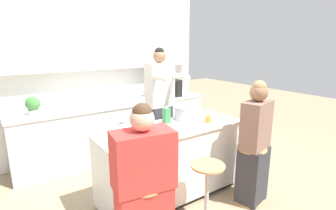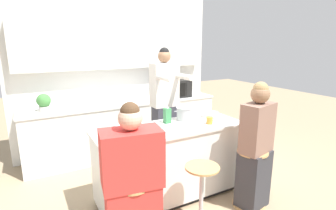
{
  "view_description": "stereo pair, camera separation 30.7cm",
  "coord_description": "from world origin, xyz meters",
  "px_view_note": "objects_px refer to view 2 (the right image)",
  "views": [
    {
      "loc": [
        -1.7,
        -2.4,
        1.88
      ],
      "look_at": [
        0.0,
        0.07,
        1.16
      ],
      "focal_mm": 28.0,
      "sensor_mm": 36.0,
      "label": 1
    },
    {
      "loc": [
        -1.44,
        -2.56,
        1.88
      ],
      "look_at": [
        0.0,
        0.07,
        1.16
      ],
      "focal_mm": 28.0,
      "sensor_mm": 36.0,
      "label": 2
    }
  ],
  "objects_px": {
    "juice_carton": "(167,115)",
    "microwave": "(175,88)",
    "bar_stool_center": "(201,196)",
    "fruit_bowl": "(210,114)",
    "kitchen_island": "(171,162)",
    "potted_plant": "(44,102)",
    "cooking_pot": "(185,113)",
    "person_seated_near": "(255,151)",
    "bar_stool_rightmost": "(251,177)",
    "person_cooking": "(165,112)",
    "person_wrapped_blanket": "(133,187)",
    "coffee_cup_far": "(210,120)",
    "banana_bunch": "(137,124)",
    "coffee_cup_near": "(133,136)"
  },
  "relations": [
    {
      "from": "bar_stool_rightmost",
      "to": "person_wrapped_blanket",
      "type": "distance_m",
      "value": 1.49
    },
    {
      "from": "kitchen_island",
      "to": "person_seated_near",
      "type": "relative_size",
      "value": 1.23
    },
    {
      "from": "kitchen_island",
      "to": "potted_plant",
      "type": "xyz_separation_m",
      "value": [
        -1.24,
        1.56,
        0.57
      ]
    },
    {
      "from": "potted_plant",
      "to": "cooking_pot",
      "type": "bearing_deg",
      "value": -41.94
    },
    {
      "from": "person_cooking",
      "to": "fruit_bowl",
      "type": "relative_size",
      "value": 8.15
    },
    {
      "from": "banana_bunch",
      "to": "bar_stool_center",
      "type": "bearing_deg",
      "value": -68.98
    },
    {
      "from": "bar_stool_center",
      "to": "cooking_pot",
      "type": "distance_m",
      "value": 1.07
    },
    {
      "from": "person_wrapped_blanket",
      "to": "coffee_cup_near",
      "type": "relative_size",
      "value": 12.53
    },
    {
      "from": "cooking_pot",
      "to": "potted_plant",
      "type": "xyz_separation_m",
      "value": [
        -1.55,
        1.39,
        0.04
      ]
    },
    {
      "from": "juice_carton",
      "to": "microwave",
      "type": "distance_m",
      "value": 1.64
    },
    {
      "from": "bar_stool_center",
      "to": "coffee_cup_far",
      "type": "relative_size",
      "value": 6.22
    },
    {
      "from": "person_wrapped_blanket",
      "to": "banana_bunch",
      "type": "xyz_separation_m",
      "value": [
        0.4,
        0.85,
        0.27
      ]
    },
    {
      "from": "bar_stool_center",
      "to": "person_wrapped_blanket",
      "type": "relative_size",
      "value": 0.48
    },
    {
      "from": "person_wrapped_blanket",
      "to": "coffee_cup_near",
      "type": "xyz_separation_m",
      "value": [
        0.18,
        0.43,
        0.29
      ]
    },
    {
      "from": "cooking_pot",
      "to": "person_seated_near",
      "type": "bearing_deg",
      "value": -61.31
    },
    {
      "from": "coffee_cup_far",
      "to": "banana_bunch",
      "type": "distance_m",
      "value": 0.87
    },
    {
      "from": "cooking_pot",
      "to": "microwave",
      "type": "relative_size",
      "value": 0.62
    },
    {
      "from": "kitchen_island",
      "to": "juice_carton",
      "type": "relative_size",
      "value": 8.94
    },
    {
      "from": "bar_stool_center",
      "to": "coffee_cup_far",
      "type": "bearing_deg",
      "value": 47.29
    },
    {
      "from": "cooking_pot",
      "to": "juice_carton",
      "type": "xyz_separation_m",
      "value": [
        -0.27,
        -0.01,
        0.01
      ]
    },
    {
      "from": "bar_stool_rightmost",
      "to": "person_seated_near",
      "type": "relative_size",
      "value": 0.46
    },
    {
      "from": "person_cooking",
      "to": "person_wrapped_blanket",
      "type": "relative_size",
      "value": 1.28
    },
    {
      "from": "person_seated_near",
      "to": "juice_carton",
      "type": "distance_m",
      "value": 1.1
    },
    {
      "from": "person_cooking",
      "to": "person_wrapped_blanket",
      "type": "distance_m",
      "value": 1.64
    },
    {
      "from": "bar_stool_center",
      "to": "person_seated_near",
      "type": "relative_size",
      "value": 0.46
    },
    {
      "from": "person_cooking",
      "to": "coffee_cup_far",
      "type": "bearing_deg",
      "value": -75.8
    },
    {
      "from": "bar_stool_rightmost",
      "to": "juice_carton",
      "type": "relative_size",
      "value": 3.38
    },
    {
      "from": "kitchen_island",
      "to": "bar_stool_center",
      "type": "bearing_deg",
      "value": -90.0
    },
    {
      "from": "person_cooking",
      "to": "bar_stool_center",
      "type": "bearing_deg",
      "value": -102.39
    },
    {
      "from": "coffee_cup_far",
      "to": "potted_plant",
      "type": "distance_m",
      "value": 2.4
    },
    {
      "from": "kitchen_island",
      "to": "juice_carton",
      "type": "height_order",
      "value": "juice_carton"
    },
    {
      "from": "bar_stool_rightmost",
      "to": "person_wrapped_blanket",
      "type": "bearing_deg",
      "value": -179.17
    },
    {
      "from": "microwave",
      "to": "potted_plant",
      "type": "relative_size",
      "value": 2.06
    },
    {
      "from": "banana_bunch",
      "to": "person_cooking",
      "type": "bearing_deg",
      "value": 35.68
    },
    {
      "from": "banana_bunch",
      "to": "microwave",
      "type": "height_order",
      "value": "microwave"
    },
    {
      "from": "cooking_pot",
      "to": "potted_plant",
      "type": "height_order",
      "value": "potted_plant"
    },
    {
      "from": "person_seated_near",
      "to": "cooking_pot",
      "type": "bearing_deg",
      "value": 105.9
    },
    {
      "from": "coffee_cup_near",
      "to": "bar_stool_rightmost",
      "type": "bearing_deg",
      "value": -17.88
    },
    {
      "from": "person_seated_near",
      "to": "coffee_cup_near",
      "type": "distance_m",
      "value": 1.39
    },
    {
      "from": "cooking_pot",
      "to": "banana_bunch",
      "type": "height_order",
      "value": "cooking_pot"
    },
    {
      "from": "bar_stool_center",
      "to": "fruit_bowl",
      "type": "height_order",
      "value": "fruit_bowl"
    },
    {
      "from": "coffee_cup_far",
      "to": "juice_carton",
      "type": "relative_size",
      "value": 0.54
    },
    {
      "from": "coffee_cup_far",
      "to": "juice_carton",
      "type": "bearing_deg",
      "value": 146.63
    },
    {
      "from": "bar_stool_center",
      "to": "juice_carton",
      "type": "relative_size",
      "value": 3.38
    },
    {
      "from": "coffee_cup_near",
      "to": "banana_bunch",
      "type": "height_order",
      "value": "coffee_cup_near"
    },
    {
      "from": "cooking_pot",
      "to": "fruit_bowl",
      "type": "bearing_deg",
      "value": -5.38
    },
    {
      "from": "person_seated_near",
      "to": "microwave",
      "type": "bearing_deg",
      "value": 71.82
    },
    {
      "from": "bar_stool_center",
      "to": "fruit_bowl",
      "type": "xyz_separation_m",
      "value": [
        0.68,
        0.77,
        0.59
      ]
    },
    {
      "from": "person_seated_near",
      "to": "microwave",
      "type": "height_order",
      "value": "person_seated_near"
    },
    {
      "from": "bar_stool_center",
      "to": "juice_carton",
      "type": "xyz_separation_m",
      "value": [
        0.04,
        0.8,
        0.65
      ]
    }
  ]
}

